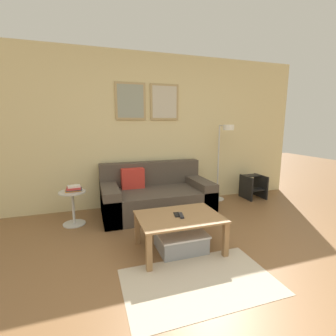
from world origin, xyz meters
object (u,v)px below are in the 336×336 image
object	(u,v)px
storage_bin	(181,240)
book_stack	(74,188)
coffee_table	(179,222)
remote_control	(181,215)
step_stool	(253,186)
cell_phone	(177,215)
side_table	(73,205)
couch	(155,196)
floor_lamp	(223,153)

from	to	relation	value
storage_bin	book_stack	size ratio (longest dim) A/B	2.34
coffee_table	remote_control	world-z (taller)	remote_control
coffee_table	step_stool	distance (m)	2.45
remote_control	step_stool	xyz separation A→B (m)	(2.02, 1.38, -0.18)
coffee_table	cell_phone	bearing A→B (deg)	115.64
step_stool	storage_bin	bearing A→B (deg)	-145.88
side_table	step_stool	xyz separation A→B (m)	(3.19, 0.24, -0.06)
remote_control	cell_phone	world-z (taller)	remote_control
book_stack	remote_control	distance (m)	1.63
cell_phone	step_stool	bearing A→B (deg)	42.95
book_stack	side_table	bearing A→B (deg)	-153.72
couch	remote_control	world-z (taller)	couch
side_table	book_stack	world-z (taller)	book_stack
side_table	cell_phone	size ratio (longest dim) A/B	3.44
coffee_table	side_table	size ratio (longest dim) A/B	1.90
couch	side_table	distance (m)	1.23
couch	coffee_table	xyz separation A→B (m)	(-0.07, -1.23, 0.07)
storage_bin	step_stool	bearing A→B (deg)	34.12
floor_lamp	cell_phone	world-z (taller)	floor_lamp
storage_bin	remote_control	world-z (taller)	remote_control
remote_control	step_stool	world-z (taller)	step_stool
side_table	remote_control	size ratio (longest dim) A/B	3.21
couch	coffee_table	distance (m)	1.24
storage_bin	side_table	world-z (taller)	side_table
remote_control	book_stack	bearing A→B (deg)	146.08
coffee_table	book_stack	distance (m)	1.61
coffee_table	cell_phone	distance (m)	0.08
floor_lamp	step_stool	xyz separation A→B (m)	(0.69, 0.02, -0.67)
storage_bin	step_stool	xyz separation A→B (m)	(2.01, 1.36, 0.13)
coffee_table	book_stack	bearing A→B (deg)	135.17
side_table	step_stool	size ratio (longest dim) A/B	1.11
book_stack	cell_phone	xyz separation A→B (m)	(1.12, -1.10, -0.11)
floor_lamp	remote_control	distance (m)	1.96
coffee_table	step_stool	size ratio (longest dim) A/B	2.11
floor_lamp	book_stack	world-z (taller)	floor_lamp
storage_bin	remote_control	distance (m)	0.31
couch	side_table	world-z (taller)	couch
side_table	couch	bearing A→B (deg)	5.38
step_stool	floor_lamp	bearing A→B (deg)	-178.33
floor_lamp	step_stool	bearing A→B (deg)	1.67
side_table	book_stack	bearing A→B (deg)	26.28
step_stool	book_stack	bearing A→B (deg)	-175.86
storage_bin	coffee_table	bearing A→B (deg)	170.39
couch	storage_bin	size ratio (longest dim) A/B	3.12
floor_lamp	cell_phone	size ratio (longest dim) A/B	9.90
couch	book_stack	distance (m)	1.23
floor_lamp	remote_control	world-z (taller)	floor_lamp
coffee_table	cell_phone	world-z (taller)	cell_phone
floor_lamp	side_table	size ratio (longest dim) A/B	2.88
coffee_table	storage_bin	size ratio (longest dim) A/B	1.70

